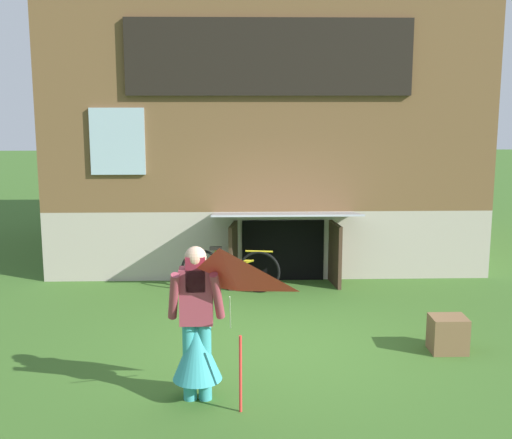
{
  "coord_description": "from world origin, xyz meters",
  "views": [
    {
      "loc": [
        -0.56,
        -8.32,
        3.18
      ],
      "look_at": [
        -0.29,
        0.55,
        1.52
      ],
      "focal_mm": 47.57,
      "sensor_mm": 36.0,
      "label": 1
    }
  ],
  "objects_px": {
    "kite": "(220,291)",
    "wooden_crate": "(448,334)",
    "person": "(197,336)",
    "bicycle_yellow": "(230,270)"
  },
  "relations": [
    {
      "from": "kite",
      "to": "person",
      "type": "bearing_deg",
      "value": 115.97
    },
    {
      "from": "person",
      "to": "kite",
      "type": "xyz_separation_m",
      "value": [
        0.26,
        -0.53,
        0.64
      ]
    },
    {
      "from": "person",
      "to": "bicycle_yellow",
      "type": "relative_size",
      "value": 1.02
    },
    {
      "from": "kite",
      "to": "bicycle_yellow",
      "type": "height_order",
      "value": "kite"
    },
    {
      "from": "person",
      "to": "kite",
      "type": "relative_size",
      "value": 1.0
    },
    {
      "from": "kite",
      "to": "wooden_crate",
      "type": "distance_m",
      "value": 3.5
    },
    {
      "from": "kite",
      "to": "wooden_crate",
      "type": "bearing_deg",
      "value": 32.69
    },
    {
      "from": "bicycle_yellow",
      "to": "wooden_crate",
      "type": "relative_size",
      "value": 3.59
    },
    {
      "from": "person",
      "to": "kite",
      "type": "height_order",
      "value": "person"
    },
    {
      "from": "kite",
      "to": "bicycle_yellow",
      "type": "distance_m",
      "value": 4.57
    }
  ]
}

